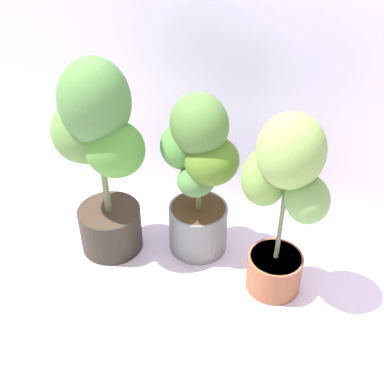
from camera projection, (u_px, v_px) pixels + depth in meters
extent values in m
plane|color=silver|center=(159.00, 335.00, 1.74)|extent=(8.00, 8.00, 0.00)
cylinder|color=slate|center=(198.00, 227.00, 2.04)|extent=(0.24, 0.24, 0.21)
cylinder|color=#462E19|center=(198.00, 209.00, 1.99)|extent=(0.22, 0.22, 0.02)
cylinder|color=olive|center=(199.00, 163.00, 1.85)|extent=(0.02, 0.02, 0.43)
ellipsoid|color=#4B7534|center=(199.00, 124.00, 1.75)|extent=(0.31, 0.30, 0.23)
ellipsoid|color=#478236|center=(185.00, 144.00, 1.86)|extent=(0.19, 0.21, 0.18)
ellipsoid|color=#4C6F21|center=(212.00, 161.00, 1.80)|extent=(0.25, 0.26, 0.18)
ellipsoid|color=#477639|center=(196.00, 180.00, 1.84)|extent=(0.20, 0.20, 0.12)
cylinder|color=#302A1E|center=(111.00, 228.00, 2.05)|extent=(0.26, 0.26, 0.19)
cylinder|color=#3E2E23|center=(109.00, 211.00, 2.00)|extent=(0.23, 0.23, 0.02)
cylinder|color=olive|center=(101.00, 152.00, 1.83)|extent=(0.03, 0.03, 0.55)
ellipsoid|color=#49793A|center=(94.00, 101.00, 1.71)|extent=(0.35, 0.35, 0.31)
ellipsoid|color=#56843B|center=(84.00, 131.00, 1.83)|extent=(0.33, 0.33, 0.25)
ellipsoid|color=#4B8B31|center=(115.00, 149.00, 1.77)|extent=(0.27, 0.25, 0.22)
cylinder|color=#975836|center=(274.00, 271.00, 1.88)|extent=(0.21, 0.21, 0.15)
cylinder|color=#43341C|center=(276.00, 258.00, 1.84)|extent=(0.19, 0.19, 0.02)
cylinder|color=#5D7248|center=(284.00, 201.00, 1.67)|extent=(0.02, 0.02, 0.52)
ellipsoid|color=#7CA44E|center=(291.00, 151.00, 1.56)|extent=(0.28, 0.27, 0.26)
ellipsoid|color=#6E9941|center=(264.00, 178.00, 1.68)|extent=(0.17, 0.18, 0.21)
ellipsoid|color=#6FA14F|center=(307.00, 200.00, 1.61)|extent=(0.21, 0.20, 0.17)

